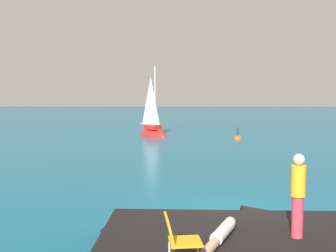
{
  "coord_description": "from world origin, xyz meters",
  "views": [
    {
      "loc": [
        -1.61,
        -10.58,
        3.4
      ],
      "look_at": [
        -1.91,
        15.7,
        1.14
      ],
      "focal_mm": 43.1,
      "sensor_mm": 36.0,
      "label": 1
    }
  ],
  "objects_px": {
    "sailboat_near": "(153,132)",
    "marker_buoy": "(238,139)",
    "person_standing": "(298,193)",
    "beach_chair": "(178,236)",
    "person_sunbather": "(221,234)"
  },
  "relations": [
    {
      "from": "person_standing",
      "to": "beach_chair",
      "type": "distance_m",
      "value": 2.62
    },
    {
      "from": "person_sunbather",
      "to": "person_standing",
      "type": "height_order",
      "value": "person_standing"
    },
    {
      "from": "person_sunbather",
      "to": "beach_chair",
      "type": "xyz_separation_m",
      "value": [
        -0.82,
        -1.01,
        0.33
      ]
    },
    {
      "from": "sailboat_near",
      "to": "person_standing",
      "type": "xyz_separation_m",
      "value": [
        3.91,
        -22.98,
        1.16
      ]
    },
    {
      "from": "sailboat_near",
      "to": "person_sunbather",
      "type": "xyz_separation_m",
      "value": [
        2.43,
        -23.15,
        0.41
      ]
    },
    {
      "from": "person_sunbather",
      "to": "sailboat_near",
      "type": "bearing_deg",
      "value": -150.89
    },
    {
      "from": "sailboat_near",
      "to": "person_standing",
      "type": "bearing_deg",
      "value": -31.81
    },
    {
      "from": "person_standing",
      "to": "beach_chair",
      "type": "relative_size",
      "value": 2.03
    },
    {
      "from": "sailboat_near",
      "to": "beach_chair",
      "type": "xyz_separation_m",
      "value": [
        1.61,
        -24.16,
        0.73
      ]
    },
    {
      "from": "beach_chair",
      "to": "person_sunbather",
      "type": "bearing_deg",
      "value": 44.79
    },
    {
      "from": "marker_buoy",
      "to": "person_sunbather",
      "type": "bearing_deg",
      "value": -100.0
    },
    {
      "from": "person_standing",
      "to": "beach_chair",
      "type": "xyz_separation_m",
      "value": [
        -2.3,
        -1.18,
        -0.42
      ]
    },
    {
      "from": "sailboat_near",
      "to": "beach_chair",
      "type": "height_order",
      "value": "sailboat_near"
    },
    {
      "from": "sailboat_near",
      "to": "marker_buoy",
      "type": "bearing_deg",
      "value": 29.21
    },
    {
      "from": "sailboat_near",
      "to": "person_standing",
      "type": "relative_size",
      "value": 3.55
    }
  ]
}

